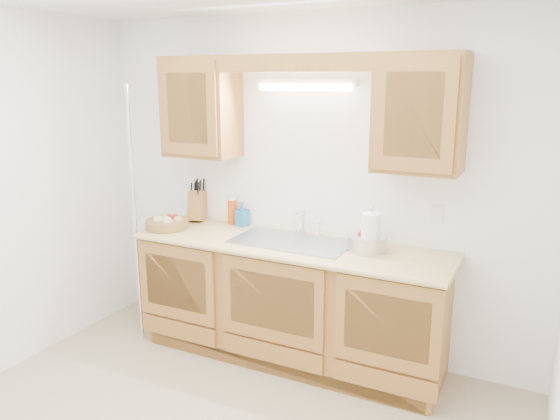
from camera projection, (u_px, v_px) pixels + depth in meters
The scene contains 17 objects.
room at pixel (191, 238), 2.77m from camera, with size 3.52×3.50×2.50m.
base_cabinets at pixel (291, 302), 4.01m from camera, with size 2.20×0.60×0.86m, color #A3692F.
countertop at pixel (291, 245), 3.89m from camera, with size 2.30×0.63×0.04m, color #D3B66F.
upper_cabinet_left at pixel (201, 107), 4.16m from camera, with size 0.55×0.33×0.75m, color #A3692F.
upper_cabinet_right at pixel (420, 113), 3.44m from camera, with size 0.55×0.33×0.75m, color #A3692F.
valance at pixel (292, 63), 3.60m from camera, with size 2.20×0.05×0.12m, color #A3692F.
fluorescent_fixture at pixel (305, 85), 3.83m from camera, with size 0.76×0.08×0.08m.
sink at pixel (292, 251), 3.92m from camera, with size 0.84×0.46×0.36m.
wire_shelf_pole at pixel (135, 218), 4.17m from camera, with size 0.03×0.03×2.00m, color silver.
outlet_plate at pixel (437, 214), 3.68m from camera, with size 0.08×0.01×0.12m, color white.
fruit_basket at pixel (167, 223), 4.25m from camera, with size 0.40×0.40×0.10m.
knife_block at pixel (197, 205), 4.46m from camera, with size 0.18×0.23×0.36m.
orange_canister at pixel (232, 211), 4.36m from camera, with size 0.08×0.08×0.21m.
soap_bottle at pixel (242, 214), 4.31m from camera, with size 0.09×0.09×0.19m, color #2168A9.
sponge at pixel (375, 242), 3.87m from camera, with size 0.11×0.07×0.02m.
paper_towel at pixel (371, 233), 3.64m from camera, with size 0.15×0.15×0.32m.
apple_bowl at pixel (367, 242), 3.70m from camera, with size 0.34×0.34×0.14m.
Camera 1 is at (1.60, -2.17, 2.05)m, focal length 35.00 mm.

